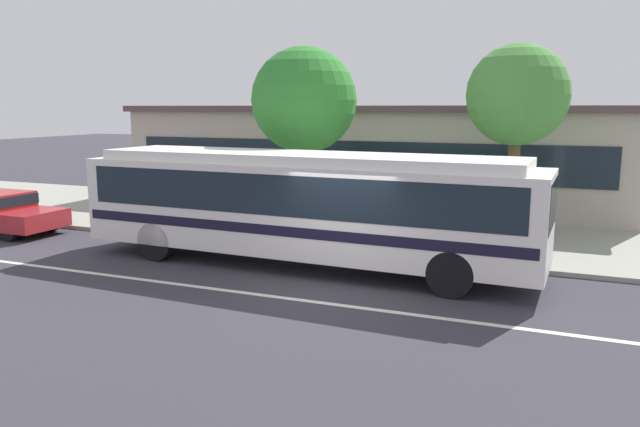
% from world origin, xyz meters
% --- Properties ---
extents(ground_plane, '(120.00, 120.00, 0.00)m').
position_xyz_m(ground_plane, '(0.00, 0.00, 0.00)').
color(ground_plane, '#35333B').
extents(sidewalk_slab, '(60.00, 8.00, 0.12)m').
position_xyz_m(sidewalk_slab, '(0.00, 7.13, 0.06)').
color(sidewalk_slab, '#98988A').
rests_on(sidewalk_slab, ground_plane).
extents(lane_stripe_center, '(56.00, 0.16, 0.01)m').
position_xyz_m(lane_stripe_center, '(0.00, -0.80, 0.00)').
color(lane_stripe_center, silver).
rests_on(lane_stripe_center, ground_plane).
extents(transit_bus, '(11.64, 2.86, 2.82)m').
position_xyz_m(transit_bus, '(-1.46, 1.78, 1.64)').
color(transit_bus, white).
rests_on(transit_bus, ground_plane).
extents(pedestrian_waiting_near_sign, '(0.44, 0.44, 1.69)m').
position_xyz_m(pedestrian_waiting_near_sign, '(-6.17, 3.68, 1.11)').
color(pedestrian_waiting_near_sign, '#1B2A4D').
rests_on(pedestrian_waiting_near_sign, sidewalk_slab).
extents(pedestrian_walking_along_curb, '(0.45, 0.45, 1.71)m').
position_xyz_m(pedestrian_walking_along_curb, '(0.67, 4.61, 1.12)').
color(pedestrian_walking_along_curb, '#785C5F').
rests_on(pedestrian_walking_along_curb, sidewalk_slab).
extents(bus_stop_sign, '(0.12, 0.44, 2.39)m').
position_xyz_m(bus_stop_sign, '(1.63, 3.70, 1.66)').
color(bus_stop_sign, gray).
rests_on(bus_stop_sign, sidewalk_slab).
extents(street_tree_near_stop, '(3.17, 3.17, 5.60)m').
position_xyz_m(street_tree_near_stop, '(-2.93, 5.19, 4.10)').
color(street_tree_near_stop, brown).
rests_on(street_tree_near_stop, sidewalk_slab).
extents(street_tree_mid_block, '(2.88, 2.88, 5.59)m').
position_xyz_m(street_tree_mid_block, '(3.07, 6.59, 4.23)').
color(street_tree_mid_block, brown).
rests_on(street_tree_mid_block, sidewalk_slab).
extents(station_building, '(19.70, 7.93, 3.98)m').
position_xyz_m(station_building, '(-2.84, 12.72, 2.00)').
color(station_building, '#A9A192').
rests_on(station_building, ground_plane).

